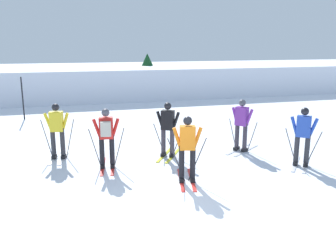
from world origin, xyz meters
The scene contains 10 objects.
ground_plane centered at (0.00, 0.00, 0.00)m, with size 120.00×120.00×0.00m, color silver.
far_snow_ridge centered at (0.00, 18.21, 0.95)m, with size 80.00×7.91×1.90m, color silver.
skier_red centered at (-1.21, 3.06, 0.96)m, with size 1.00×1.64×1.71m.
skier_purple centered at (3.18, 3.57, 0.92)m, with size 1.51×1.25×1.71m.
skier_blue centered at (4.18, 1.78, 0.92)m, with size 1.32×1.46×1.71m.
skier_black centered at (0.73, 3.64, 0.92)m, with size 1.15×1.56×1.71m.
skier_orange centered at (0.63, 1.49, 0.92)m, with size 0.98×1.64×1.71m.
skier_yellow centered at (-2.54, 4.34, 0.92)m, with size 0.99×1.64×1.71m.
trail_marker_pole centered at (-4.18, 10.87, 0.98)m, with size 0.06×0.06×1.96m, color black.
conifer_far_left centered at (3.35, 18.45, 1.64)m, with size 2.11×2.11×2.75m.
Camera 1 is at (-2.16, -6.73, 3.46)m, focal length 38.64 mm.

